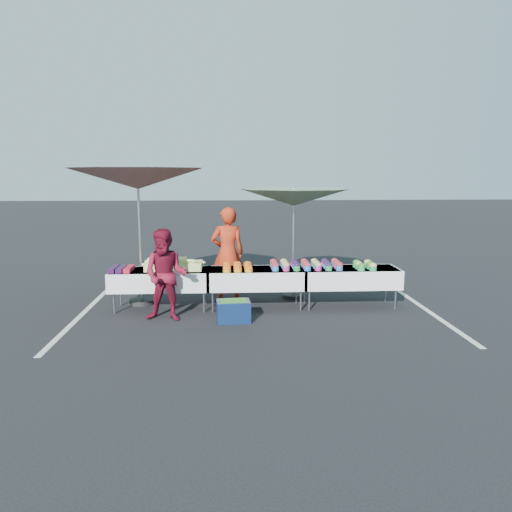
{
  "coord_description": "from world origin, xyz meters",
  "views": [
    {
      "loc": [
        -0.52,
        -9.28,
        2.53
      ],
      "look_at": [
        0.0,
        0.0,
        1.0
      ],
      "focal_mm": 35.0,
      "sensor_mm": 36.0,
      "label": 1
    }
  ],
  "objects": [
    {
      "name": "berry_punnets",
      "position": [
        -2.51,
        -0.06,
        0.79
      ],
      "size": [
        0.4,
        0.54,
        0.08
      ],
      "color": "black",
      "rests_on": "table_left"
    },
    {
      "name": "vendor",
      "position": [
        -0.54,
        0.81,
        0.94
      ],
      "size": [
        0.73,
        0.53,
        1.87
      ],
      "primitive_type": "imported",
      "rotation": [
        0.0,
        0.0,
        3.27
      ],
      "color": "#AE2C13",
      "rests_on": "ground"
    },
    {
      "name": "corn_pile",
      "position": [
        -1.56,
        0.04,
        0.84
      ],
      "size": [
        1.16,
        0.57,
        0.26
      ],
      "color": "#B6DA70",
      "rests_on": "table_left"
    },
    {
      "name": "plastic_bags",
      "position": [
        -1.5,
        -0.3,
        0.78
      ],
      "size": [
        0.3,
        0.25,
        0.05
      ],
      "primitive_type": "cube",
      "color": "white",
      "rests_on": "table_left"
    },
    {
      "name": "table_right",
      "position": [
        1.8,
        0.0,
        0.58
      ],
      "size": [
        1.86,
        0.81,
        0.75
      ],
      "color": "white",
      "rests_on": "ground"
    },
    {
      "name": "umbrella_left",
      "position": [
        -2.23,
        0.4,
        2.42
      ],
      "size": [
        3.39,
        3.39,
        2.67
      ],
      "rotation": [
        0.0,
        0.0,
        -0.37
      ],
      "color": "black",
      "rests_on": "ground"
    },
    {
      "name": "table_center",
      "position": [
        0.0,
        0.0,
        0.58
      ],
      "size": [
        1.86,
        0.81,
        0.75
      ],
      "color": "white",
      "rests_on": "ground"
    },
    {
      "name": "table_left",
      "position": [
        -1.8,
        0.0,
        0.58
      ],
      "size": [
        1.86,
        0.81,
        0.75
      ],
      "color": "white",
      "rests_on": "ground"
    },
    {
      "name": "storage_bin",
      "position": [
        -0.44,
        -0.9,
        0.19
      ],
      "size": [
        0.6,
        0.46,
        0.37
      ],
      "rotation": [
        0.0,
        0.0,
        0.07
      ],
      "color": "#0D1F45",
      "rests_on": "ground"
    },
    {
      "name": "stripe_right",
      "position": [
        3.2,
        0.0,
        0.0
      ],
      "size": [
        0.1,
        5.0,
        0.0
      ],
      "primitive_type": "cube",
      "color": "silver",
      "rests_on": "ground"
    },
    {
      "name": "bean_baskets",
      "position": [
        2.06,
        -0.1,
        0.82
      ],
      "size": [
        0.36,
        0.5,
        0.15
      ],
      "color": "#249049",
      "rests_on": "table_right"
    },
    {
      "name": "umbrella_right",
      "position": [
        0.8,
        0.71,
        2.05
      ],
      "size": [
        2.56,
        2.56,
        2.26
      ],
      "rotation": [
        0.0,
        0.0,
        -0.17
      ],
      "color": "black",
      "rests_on": "ground"
    },
    {
      "name": "ground",
      "position": [
        0.0,
        0.0,
        0.0
      ],
      "size": [
        80.0,
        80.0,
        0.0
      ],
      "primitive_type": "plane",
      "color": "black"
    },
    {
      "name": "stripe_left",
      "position": [
        -3.2,
        0.0,
        0.0
      ],
      "size": [
        0.1,
        5.0,
        0.0
      ],
      "primitive_type": "cube",
      "color": "silver",
      "rests_on": "ground"
    },
    {
      "name": "carrot_bowls",
      "position": [
        -0.35,
        -0.01,
        0.8
      ],
      "size": [
        0.55,
        0.69,
        0.11
      ],
      "color": "orange",
      "rests_on": "table_center"
    },
    {
      "name": "customer",
      "position": [
        -1.61,
        -0.75,
        0.8
      ],
      "size": [
        0.87,
        0.73,
        1.61
      ],
      "primitive_type": "imported",
      "rotation": [
        0.0,
        0.0,
        -0.17
      ],
      "color": "maroon",
      "rests_on": "ground"
    },
    {
      "name": "potato_cups",
      "position": [
        0.95,
        0.0,
        0.83
      ],
      "size": [
        1.34,
        0.58,
        0.16
      ],
      "color": "blue",
      "rests_on": "table_right"
    }
  ]
}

